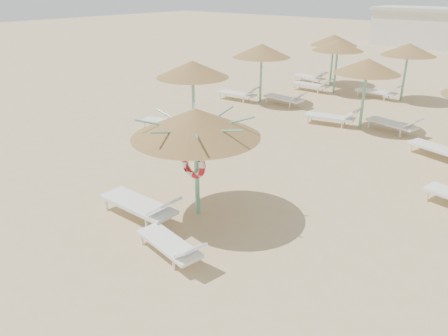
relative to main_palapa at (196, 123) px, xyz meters
The scene contains 6 objects.
ground 2.35m from the main_palapa, 36.38° to the right, with size 120.00×120.00×0.00m, color tan.
main_palapa is the anchor object (origin of this frame).
lounger_main_a 2.32m from the main_palapa, 127.63° to the right, with size 2.24×0.70×0.81m.
lounger_main_b 2.75m from the main_palapa, 62.47° to the right, with size 1.86×0.82×0.65m.
palapa_field 9.87m from the main_palapa, 78.15° to the left, with size 19.55×13.61×2.72m.
service_hut 35.14m from the main_palapa, 99.13° to the left, with size 8.40×4.40×3.25m.
Camera 1 is at (6.10, -6.47, 5.20)m, focal length 35.00 mm.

